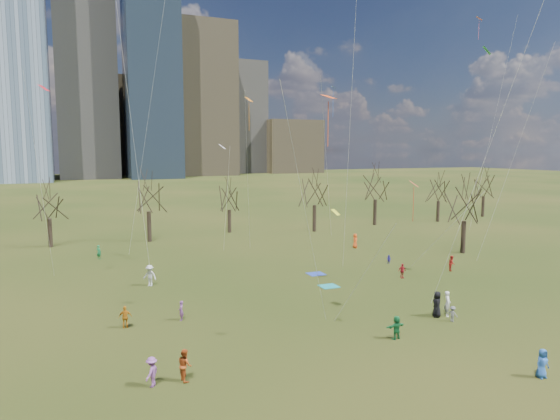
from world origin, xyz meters
name	(u,v)px	position (x,y,z in m)	size (l,w,h in m)	color
ground	(352,337)	(0.00, 0.00, 0.00)	(500.00, 500.00, 0.00)	black
downtown_skyline	(99,89)	(-2.43, 210.64, 39.01)	(212.50, 78.00, 118.00)	slate
bare_tree_row	(205,196)	(-0.09, 37.22, 6.12)	(113.04, 29.80, 9.50)	black
blanket_teal	(329,286)	(4.43, 11.29, 0.01)	(1.60, 1.50, 0.03)	teal
blanket_navy	(316,274)	(5.41, 15.75, 0.01)	(1.60, 1.50, 0.03)	#223BA1
person_0	(542,363)	(6.30, -8.99, 0.79)	(0.78, 0.50, 1.59)	#285BAF
person_1	(447,304)	(8.59, 0.86, 0.93)	(0.68, 0.45, 1.86)	white
person_2	(185,365)	(-11.31, -1.90, 0.86)	(0.83, 0.65, 1.72)	#AC4618
person_3	(453,314)	(8.11, -0.23, 0.56)	(0.73, 0.42, 1.13)	slate
person_4	(125,317)	(-13.38, 7.46, 0.77)	(0.90, 0.38, 1.54)	orange
person_5	(397,327)	(2.46, -1.41, 0.77)	(1.42, 0.45, 1.54)	#197238
person_6	(437,304)	(7.76, 1.02, 0.95)	(0.93, 0.60, 1.90)	black
person_7	(181,311)	(-9.56, 7.52, 0.71)	(0.52, 0.34, 1.43)	#7E4489
person_8	(389,259)	(14.63, 16.68, 0.47)	(0.46, 0.36, 0.94)	#3227AA
person_9	(150,276)	(-10.24, 17.66, 0.95)	(1.23, 0.71, 1.91)	silver
person_10	(402,271)	(12.24, 11.17, 0.70)	(0.82, 0.34, 1.40)	#A81821
person_12	(355,241)	(15.88, 25.61, 0.90)	(0.88, 0.57, 1.80)	#F1531A
person_13	(99,252)	(-13.82, 31.24, 0.79)	(0.58, 0.38, 1.59)	#1B7A41
person_14	(452,263)	(18.60, 11.59, 0.78)	(0.75, 0.59, 1.55)	#B21E19
person_15	(152,372)	(-13.03, -1.92, 0.79)	(1.02, 0.59, 1.58)	#8C4C99
kites_airborne	(316,130)	(4.08, 13.35, 13.83)	(69.63, 35.14, 34.15)	#FE4E15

